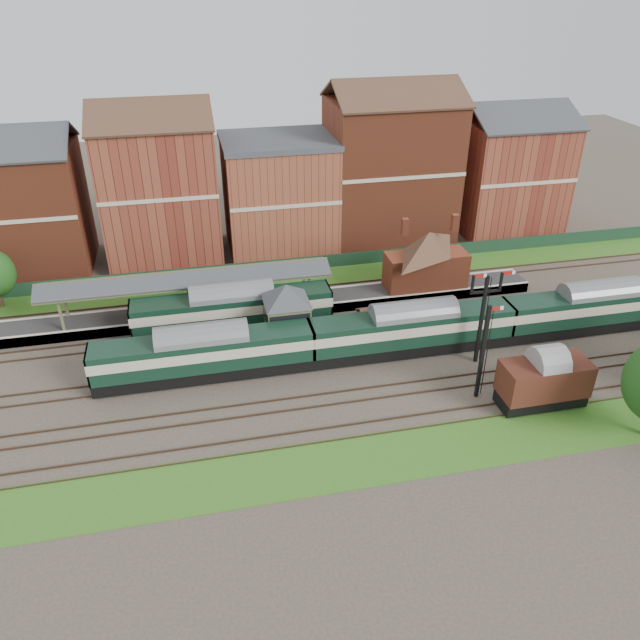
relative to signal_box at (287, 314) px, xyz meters
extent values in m
plane|color=#473D33|center=(3.00, -3.25, -3.19)|extent=(160.00, 160.00, 0.00)
cube|color=#2D6619|center=(3.00, 12.75, -3.16)|extent=(90.00, 4.50, 0.06)
cube|color=#2D6619|center=(3.00, -15.25, -3.16)|extent=(90.00, 5.00, 0.06)
cube|color=#193823|center=(3.00, 14.75, -2.44)|extent=(90.00, 0.12, 1.50)
cube|color=#2D2D2D|center=(-2.00, 6.50, -2.69)|extent=(55.00, 3.40, 1.00)
cube|color=#57694A|center=(0.00, 0.00, -1.99)|extent=(3.40, 3.20, 2.40)
cube|color=brown|center=(0.00, 0.00, 0.21)|extent=(3.60, 3.40, 2.00)
pyramid|color=#383A3F|center=(0.00, 0.00, 2.01)|extent=(5.40, 5.40, 1.60)
cube|color=maroon|center=(8.00, 0.00, -2.09)|extent=(3.00, 2.40, 2.20)
cube|color=#4C3323|center=(8.00, -0.65, -0.64)|extent=(3.20, 1.34, 0.79)
cube|color=#4C3323|center=(8.00, 0.65, -0.64)|extent=(3.20, 1.34, 0.79)
cube|color=brown|center=(15.00, 6.50, -0.44)|extent=(8.00, 3.00, 3.50)
pyramid|color=#4C3323|center=(15.00, 6.50, 2.41)|extent=(8.10, 8.10, 2.20)
cube|color=brown|center=(12.50, 6.50, 2.91)|extent=(0.60, 0.60, 1.60)
cube|color=brown|center=(17.50, 6.50, 2.91)|extent=(0.60, 0.60, 1.60)
cube|color=brown|center=(-19.00, 5.20, -0.49)|extent=(0.22, 0.22, 3.40)
cube|color=brown|center=(3.00, 7.80, -0.49)|extent=(0.22, 0.22, 3.40)
cube|color=#383A3F|center=(-8.00, 5.55, 1.41)|extent=(26.00, 1.99, 0.90)
cube|color=#383A3F|center=(-8.00, 7.45, 1.41)|extent=(26.00, 1.99, 0.90)
cube|color=brown|center=(-8.00, 6.50, 1.79)|extent=(26.00, 0.20, 0.20)
cube|color=black|center=(15.00, -5.75, 0.81)|extent=(0.25, 0.25, 8.00)
cube|color=black|center=(15.00, -5.75, 3.41)|extent=(2.60, 0.18, 0.18)
cube|color=#B2140F|center=(14.35, -5.75, 4.86)|extent=(1.10, 0.08, 0.25)
cube|color=#B2140F|center=(16.75, -5.75, 4.86)|extent=(1.10, 0.08, 0.25)
cube|color=black|center=(13.00, -10.25, 0.81)|extent=(0.25, 0.25, 8.00)
cube|color=#B2140F|center=(13.55, -10.25, 4.51)|extent=(1.10, 0.08, 0.25)
cube|color=brown|center=(-25.00, 21.75, 3.31)|extent=(14.00, 10.00, 13.00)
cube|color=maroon|center=(-10.00, 21.75, 4.31)|extent=(12.00, 10.00, 15.00)
cube|color=brown|center=(3.00, 21.75, 2.81)|extent=(12.00, 10.00, 12.00)
cube|color=brown|center=(16.00, 21.75, 4.81)|extent=(14.00, 10.00, 16.00)
cube|color=maroon|center=(31.00, 21.75, 3.31)|extent=(12.00, 10.00, 13.00)
cube|color=black|center=(-7.26, -3.25, -2.50)|extent=(17.40, 2.44, 1.06)
cube|color=black|center=(-7.26, -3.25, -0.71)|extent=(17.40, 2.71, 2.51)
cube|color=beige|center=(-7.26, -3.25, -0.41)|extent=(17.42, 2.75, 0.87)
cube|color=slate|center=(-7.26, -3.25, 0.69)|extent=(17.40, 2.71, 0.58)
cube|color=black|center=(10.13, -3.25, -2.50)|extent=(17.40, 2.44, 1.06)
cube|color=black|center=(10.13, -3.25, -0.71)|extent=(17.40, 2.71, 2.51)
cube|color=beige|center=(10.13, -3.25, -0.41)|extent=(17.42, 2.75, 0.87)
cube|color=slate|center=(10.13, -3.25, 0.69)|extent=(17.40, 2.71, 0.58)
cube|color=black|center=(27.53, -3.25, -2.50)|extent=(17.40, 2.44, 1.06)
cube|color=black|center=(27.53, -3.25, -0.71)|extent=(17.40, 2.71, 2.51)
cube|color=beige|center=(27.53, -3.25, -0.41)|extent=(17.42, 2.75, 0.87)
cube|color=slate|center=(27.53, -3.25, 0.69)|extent=(17.40, 2.71, 0.58)
cube|color=black|center=(-4.32, 3.25, -2.49)|extent=(17.61, 2.47, 1.08)
cube|color=black|center=(-4.32, 3.25, -0.68)|extent=(17.61, 2.74, 2.54)
cube|color=beige|center=(-4.32, 3.25, -0.38)|extent=(17.63, 2.78, 0.88)
cube|color=slate|center=(-4.32, 3.25, 0.73)|extent=(17.61, 2.74, 0.59)
cube|color=black|center=(17.22, -12.25, -2.54)|extent=(6.52, 2.40, 0.98)
cube|color=#492314|center=(17.22, -12.25, -0.75)|extent=(6.52, 2.83, 2.61)
cube|color=gray|center=(17.22, -12.25, 0.69)|extent=(6.52, 2.83, 0.48)
camera|label=1|loc=(-7.14, -45.44, 26.20)|focal=35.00mm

